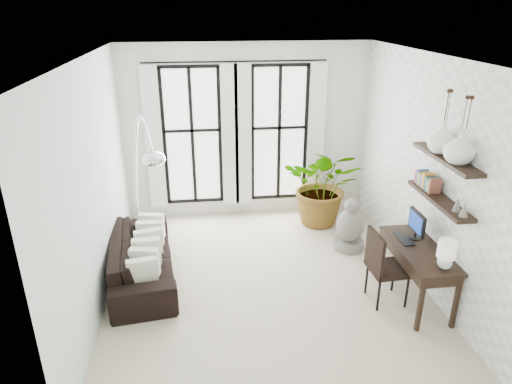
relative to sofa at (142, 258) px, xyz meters
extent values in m
plane|color=beige|center=(1.80, -0.37, -0.33)|extent=(5.00, 5.00, 0.00)
plane|color=white|center=(1.80, -0.37, 2.87)|extent=(5.00, 5.00, 0.00)
plane|color=silver|center=(-0.45, -0.37, 1.27)|extent=(0.00, 5.00, 5.00)
plane|color=white|center=(4.05, -0.37, 1.27)|extent=(0.00, 5.00, 5.00)
plane|color=white|center=(1.80, 2.13, 1.27)|extent=(4.50, 0.00, 4.50)
cube|color=white|center=(0.80, 2.10, 1.22)|extent=(1.00, 0.02, 2.50)
cube|color=white|center=(0.12, 2.00, 1.22)|extent=(0.30, 0.04, 2.60)
cube|color=white|center=(1.48, 2.00, 1.22)|extent=(0.30, 0.04, 2.60)
cube|color=white|center=(2.40, 2.10, 1.22)|extent=(1.00, 0.02, 2.50)
cube|color=white|center=(1.72, 2.00, 1.22)|extent=(0.30, 0.04, 2.60)
cube|color=white|center=(3.08, 2.00, 1.22)|extent=(0.30, 0.04, 2.60)
cylinder|color=black|center=(1.60, 2.01, 2.55)|extent=(3.20, 0.03, 0.03)
cube|color=black|center=(3.91, -1.05, 1.17)|extent=(0.25, 1.30, 0.05)
cube|color=black|center=(3.91, -1.05, 1.72)|extent=(0.25, 1.30, 0.05)
cube|color=#D83646|center=(3.91, -0.50, 1.29)|extent=(0.16, 0.04, 0.18)
cube|color=#3766C0|center=(3.91, -0.54, 1.29)|extent=(0.16, 0.04, 0.18)
cube|color=gold|center=(3.91, -0.59, 1.29)|extent=(0.16, 0.03, 0.18)
cube|color=#3AAF76|center=(3.91, -0.63, 1.29)|extent=(0.16, 0.04, 0.18)
cube|color=#9F46A5|center=(3.91, -0.68, 1.29)|extent=(0.16, 0.04, 0.18)
cube|color=gold|center=(3.91, -0.72, 1.29)|extent=(0.16, 0.04, 0.18)
cube|color=#4F4F4F|center=(3.91, -0.77, 1.29)|extent=(0.16, 0.04, 0.18)
cube|color=teal|center=(3.91, -0.81, 1.29)|extent=(0.16, 0.04, 0.18)
cube|color=tan|center=(3.91, -0.86, 1.29)|extent=(0.16, 0.03, 0.18)
cube|color=brown|center=(3.91, -0.90, 1.29)|extent=(0.16, 0.03, 0.18)
cone|color=gray|center=(3.91, -1.45, 1.29)|extent=(0.10, 0.10, 0.18)
cone|color=gray|center=(3.91, -1.60, 1.29)|extent=(0.10, 0.10, 0.18)
imported|color=black|center=(0.00, 0.00, 0.00)|extent=(1.13, 2.31, 0.65)
cube|color=silver|center=(0.10, -0.70, 0.17)|extent=(0.40, 0.12, 0.40)
cube|color=silver|center=(0.10, -0.42, 0.17)|extent=(0.40, 0.12, 0.40)
cube|color=silver|center=(0.10, -0.14, 0.17)|extent=(0.40, 0.12, 0.40)
cube|color=silver|center=(0.10, 0.14, 0.17)|extent=(0.40, 0.12, 0.40)
cube|color=silver|center=(0.10, 0.42, 0.17)|extent=(0.40, 0.12, 0.40)
cube|color=silver|center=(0.10, 0.70, 0.17)|extent=(0.40, 0.12, 0.40)
imported|color=#2D7228|center=(3.12, 1.44, 0.43)|extent=(1.71, 1.62, 1.50)
cube|color=black|center=(3.75, -1.05, 0.46)|extent=(0.58, 1.37, 0.04)
cube|color=black|center=(3.73, -1.05, 0.37)|extent=(0.53, 1.30, 0.13)
cube|color=black|center=(3.52, -1.68, 0.06)|extent=(0.05, 0.05, 0.76)
cube|color=black|center=(3.98, -1.68, 0.06)|extent=(0.05, 0.05, 0.76)
cube|color=black|center=(3.52, -0.42, 0.06)|extent=(0.05, 0.05, 0.76)
cube|color=black|center=(3.98, -0.42, 0.06)|extent=(0.05, 0.05, 0.76)
cube|color=black|center=(3.80, -0.79, 0.73)|extent=(0.04, 0.42, 0.30)
cube|color=navy|center=(3.78, -0.79, 0.73)|extent=(0.00, 0.36, 0.24)
cube|color=black|center=(3.64, -0.79, 0.49)|extent=(0.15, 0.40, 0.02)
sphere|color=silver|center=(3.80, -1.57, 0.57)|extent=(0.18, 0.18, 0.18)
cylinder|color=white|center=(3.80, -1.57, 0.76)|extent=(0.22, 0.22, 0.22)
cube|color=black|center=(3.37, -1.01, 0.17)|extent=(0.52, 0.52, 0.06)
cube|color=black|center=(3.15, -1.03, 0.45)|extent=(0.07, 0.50, 0.56)
cylinder|color=black|center=(3.17, -1.21, -0.09)|extent=(0.03, 0.03, 0.47)
cylinder|color=black|center=(3.57, -1.21, -0.09)|extent=(0.03, 0.03, 0.47)
cylinder|color=black|center=(3.17, -0.81, -0.09)|extent=(0.03, 0.03, 0.47)
cylinder|color=black|center=(3.57, -0.81, -0.09)|extent=(0.03, 0.03, 0.47)
cylinder|color=silver|center=(-0.10, 0.78, -0.28)|extent=(0.36, 0.36, 0.10)
cylinder|color=silver|center=(-0.10, 0.78, 0.22)|extent=(0.04, 0.04, 0.99)
ellipsoid|color=silver|center=(0.30, 0.05, 1.50)|extent=(0.32, 0.32, 0.21)
cylinder|color=gray|center=(3.32, 0.45, -0.25)|extent=(0.50, 0.50, 0.15)
ellipsoid|color=gray|center=(3.32, 0.45, 0.10)|extent=(0.45, 0.45, 0.55)
sphere|color=gray|center=(3.32, 0.45, 0.45)|extent=(0.25, 0.25, 0.25)
imported|color=white|center=(3.91, -1.30, 1.94)|extent=(0.37, 0.37, 0.38)
imported|color=white|center=(3.91, -0.90, 1.94)|extent=(0.37, 0.37, 0.38)
camera|label=1|loc=(0.94, -6.01, 3.48)|focal=32.00mm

